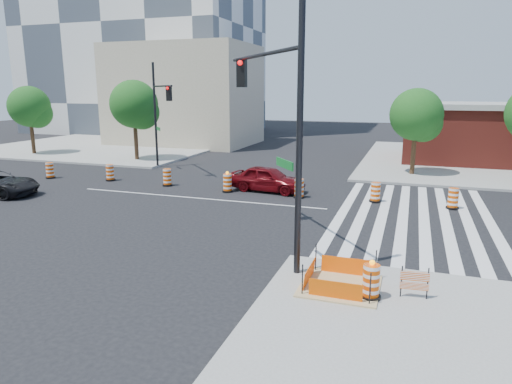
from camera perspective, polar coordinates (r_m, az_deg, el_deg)
ground at (r=24.44m, az=-7.47°, el=-0.76°), size 120.00×120.00×0.00m
sidewalk_ne at (r=40.31m, az=29.30°, el=3.17°), size 22.00×22.00×0.15m
sidewalk_nw at (r=48.92m, az=-17.14°, el=5.66°), size 22.00×22.00×0.15m
crosswalk_east at (r=21.99m, az=19.08°, el=-2.88°), size 6.75×13.50×0.01m
lane_centerline at (r=24.44m, az=-7.47°, el=-0.74°), size 14.00×0.12×0.01m
excavation_pit at (r=13.51m, az=10.47°, el=-11.28°), size 2.20×2.20×0.90m
beige_midrise at (r=48.83m, az=-8.87°, el=11.86°), size 14.00×10.00×10.00m
red_coupe at (r=25.71m, az=1.50°, el=1.66°), size 4.39×2.18×1.44m
signal_pole_se at (r=14.89m, az=2.60°, el=11.15°), size 4.14×5.20×8.60m
signal_pole_nw at (r=32.57m, az=-12.01°, el=10.48°), size 3.84×4.19×7.35m
pit_drum at (r=12.84m, az=14.18°, el=-10.91°), size 0.56×0.56×1.10m
barricade at (r=13.19m, az=19.21°, el=-10.46°), size 0.75×0.11×0.89m
tree_north_a at (r=44.21m, az=-26.38°, el=9.28°), size 3.51×3.48×5.92m
tree_north_b at (r=37.57m, az=-14.91°, el=10.23°), size 3.74×3.74×6.36m
tree_north_c at (r=31.69m, az=19.45°, el=8.76°), size 3.39×3.37×5.73m
median_drum_0 at (r=32.37m, az=-24.35°, el=2.41°), size 0.60×0.60×1.02m
median_drum_1 at (r=30.15m, az=-17.78°, el=2.25°), size 0.60×0.60×1.02m
median_drum_2 at (r=27.69m, az=-11.03°, el=1.73°), size 0.60×0.60×1.02m
median_drum_3 at (r=25.59m, az=-3.59°, el=1.07°), size 0.60×0.60×1.18m
median_drum_4 at (r=24.29m, az=5.42°, el=0.37°), size 0.60×0.60×1.02m
median_drum_5 at (r=24.07m, az=14.70°, el=-0.11°), size 0.60×0.60×1.02m
median_drum_6 at (r=23.92m, az=23.41°, el=-0.84°), size 0.60×0.60×1.02m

